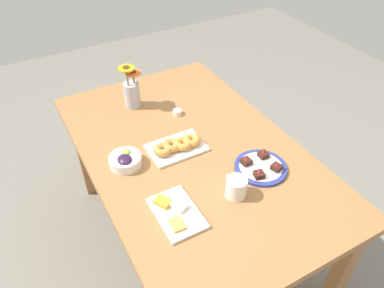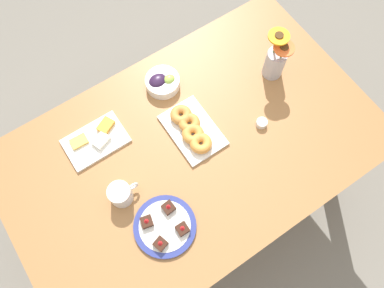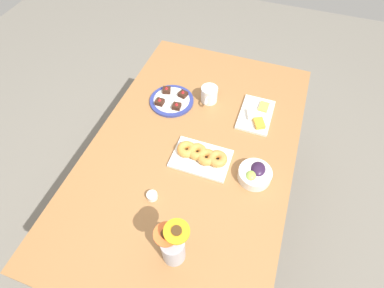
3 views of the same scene
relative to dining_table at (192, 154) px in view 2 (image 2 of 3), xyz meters
The scene contains 9 objects.
ground_plane 0.65m from the dining_table, ahead, with size 6.00×6.00×0.00m, color slate.
dining_table is the anchor object (origin of this frame).
coffee_mug 0.38m from the dining_table, behind, with size 0.13×0.09×0.09m.
grape_bowl 0.35m from the dining_table, 79.86° to the left, with size 0.15×0.15×0.07m.
cheese_platter 0.42m from the dining_table, 141.59° to the left, with size 0.26×0.17×0.03m.
croissant_platter 0.13m from the dining_table, 57.40° to the left, with size 0.19×0.28×0.05m.
jam_cup_honey 0.34m from the dining_table, 14.04° to the right, with size 0.05×0.05×0.03m.
dessert_plate 0.36m from the dining_table, 141.48° to the right, with size 0.25×0.25×0.05m.
flower_vase 0.55m from the dining_table, 11.64° to the left, with size 0.10×0.13×0.26m.
Camera 2 is at (-0.33, -0.48, 2.22)m, focal length 35.00 mm.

